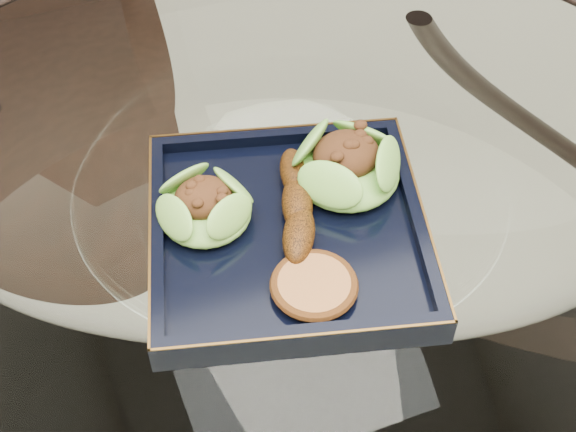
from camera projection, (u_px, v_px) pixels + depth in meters
name	position (u px, v px, depth m)	size (l,w,h in m)	color
dining_table	(290.00, 308.00, 0.95)	(1.13, 1.13, 0.77)	white
dining_chair	(74.00, 147.00, 1.23)	(0.41, 0.41, 0.95)	black
navy_plate	(288.00, 236.00, 0.80)	(0.27, 0.27, 0.02)	black
lettuce_wrap_left	(205.00, 208.00, 0.79)	(0.09, 0.09, 0.03)	#5A982C
lettuce_wrap_right	(347.00, 167.00, 0.82)	(0.11, 0.11, 0.04)	#5DAB31
roasted_plantain	(297.00, 203.00, 0.79)	(0.15, 0.03, 0.03)	#5A2D09
crumb_patty	(314.00, 286.00, 0.74)	(0.07, 0.07, 0.01)	#B5703C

